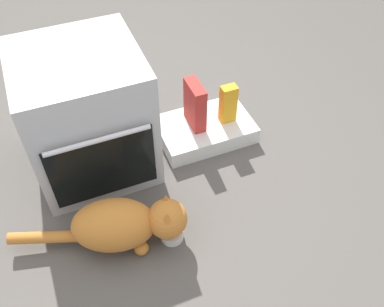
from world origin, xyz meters
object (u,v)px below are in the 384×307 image
oven (87,115)px  cat (124,224)px  food_bowl (172,234)px  cereal_box (195,105)px  pantry_cabinet (205,129)px  juice_carton (228,104)px

oven → cat: (0.01, -0.57, -0.21)m
oven → cat: oven is taller
food_bowl → cereal_box: bearing=58.6°
oven → cat: 0.60m
pantry_cabinet → cereal_box: size_ratio=1.96×
food_bowl → juice_carton: bearing=45.5°
pantry_cabinet → cereal_box: cereal_box is taller
food_bowl → juice_carton: size_ratio=0.47×
cat → cereal_box: 0.80m
oven → juice_carton: 0.79m
oven → food_bowl: (0.22, -0.63, -0.32)m
oven → cereal_box: oven is taller
pantry_cabinet → juice_carton: size_ratio=2.28×
pantry_cabinet → juice_carton: juice_carton is taller
oven → juice_carton: bearing=-4.5°
cat → cereal_box: bearing=60.6°
food_bowl → cat: 0.25m
oven → food_bowl: size_ratio=6.20×
food_bowl → cereal_box: (0.37, 0.61, 0.22)m
cat → food_bowl: bearing=-0.0°
juice_carton → cat: bearing=-146.7°
cereal_box → food_bowl: bearing=-121.4°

